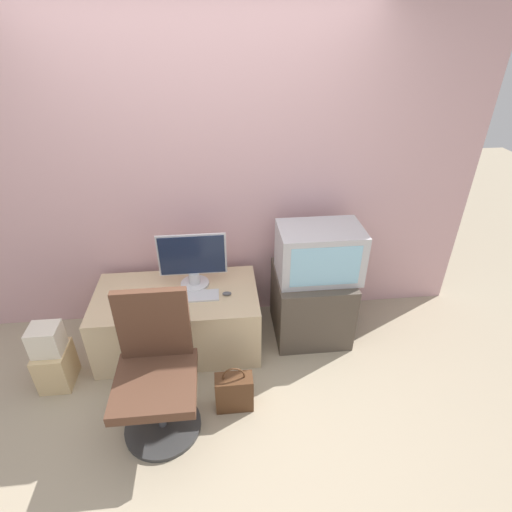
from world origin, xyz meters
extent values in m
plane|color=tan|center=(0.00, 0.00, 0.00)|extent=(12.00, 12.00, 0.00)
cube|color=#CC9EA3|center=(0.00, 1.32, 1.30)|extent=(4.40, 0.05, 2.60)
cube|color=#CCB289|center=(-0.27, 0.89, 0.26)|extent=(1.26, 0.68, 0.51)
cube|color=#4C4238|center=(0.82, 0.95, 0.29)|extent=(0.60, 0.58, 0.58)
cylinder|color=silver|center=(-0.12, 1.00, 0.52)|extent=(0.22, 0.22, 0.02)
cylinder|color=silver|center=(-0.12, 1.00, 0.58)|extent=(0.09, 0.09, 0.10)
cube|color=silver|center=(-0.12, 1.00, 0.79)|extent=(0.52, 0.01, 0.35)
cube|color=#19233D|center=(-0.12, 1.00, 0.79)|extent=(0.49, 0.02, 0.32)
cube|color=silver|center=(-0.09, 0.83, 0.52)|extent=(0.30, 0.14, 0.01)
ellipsoid|color=#4C4C51|center=(0.13, 0.83, 0.53)|extent=(0.07, 0.04, 0.03)
cube|color=#B7B7BC|center=(0.85, 0.94, 0.78)|extent=(0.64, 0.41, 0.42)
cube|color=#8CC6E5|center=(0.85, 0.74, 0.78)|extent=(0.52, 0.01, 0.33)
cylinder|color=#333333|center=(-0.35, 0.10, 0.01)|extent=(0.50, 0.50, 0.03)
cylinder|color=#4C4C51|center=(-0.35, 0.10, 0.21)|extent=(0.05, 0.05, 0.35)
cube|color=#513323|center=(-0.35, 0.10, 0.42)|extent=(0.50, 0.50, 0.07)
cube|color=#513323|center=(-0.35, 0.32, 0.71)|extent=(0.45, 0.05, 0.51)
cube|color=#D1B27F|center=(-1.15, 0.57, 0.16)|extent=(0.22, 0.27, 0.31)
cube|color=beige|center=(-1.15, 0.57, 0.42)|extent=(0.20, 0.18, 0.21)
cube|color=#4C2D19|center=(0.14, 0.22, 0.14)|extent=(0.26, 0.13, 0.28)
torus|color=#4C2D19|center=(0.14, 0.22, 0.30)|extent=(0.15, 0.01, 0.15)
camera|label=1|loc=(0.10, -1.64, 2.36)|focal=28.00mm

